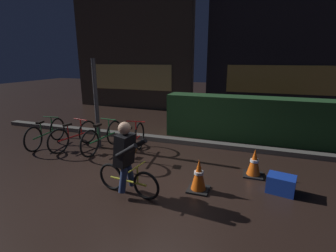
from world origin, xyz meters
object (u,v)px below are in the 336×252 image
Objects in this scene: traffic_cone_far at (254,163)px; cyclist at (127,158)px; blue_crate at (281,184)px; traffic_cone_near at (199,176)px; street_post at (96,105)px; parked_bike_center_left at (103,137)px; parked_bike_left_mid at (74,136)px; parked_bike_leftmost at (46,133)px; parked_bike_center_right at (132,142)px.

cyclist is (-1.98, -1.39, 0.37)m from traffic_cone_far.
traffic_cone_far is 1.23× the size of blue_crate.
street_post is at bearing 155.69° from traffic_cone_near.
cyclist is at bearing -132.78° from parked_bike_center_left.
traffic_cone_far is at bearing -81.79° from parked_bike_left_mid.
parked_bike_center_left reaches higher than traffic_cone_far.
blue_crate is (5.57, -0.57, -0.18)m from parked_bike_leftmost.
parked_bike_left_mid is at bearing 82.23° from parked_bike_center_right.
street_post is 1.37× the size of parked_bike_center_left.
street_post is 1.61m from parked_bike_leftmost.
parked_bike_center_left is at bearing -72.27° from parked_bike_left_mid.
parked_bike_center_right reaches higher than parked_bike_center_left.
cyclist is (-2.42, -0.89, 0.48)m from blue_crate.
traffic_cone_far is at bearing -90.31° from parked_bike_center_left.
traffic_cone_far is 0.43× the size of cyclist.
cyclist is at bearing -113.18° from parked_bike_left_mid.
parked_bike_leftmost is 0.91× the size of parked_bike_center_right.
parked_bike_left_mid is 2.78× the size of traffic_cone_far.
traffic_cone_near is 0.46× the size of cyclist.
parked_bike_center_right is (0.87, -0.14, 0.02)m from parked_bike_center_left.
traffic_cone_far is (4.32, -0.14, -0.06)m from parked_bike_left_mid.
parked_bike_center_left reaches higher than blue_crate.
parked_bike_center_right is 1.36× the size of cyclist.
cyclist is at bearing -161.98° from parked_bike_center_right.
parked_bike_center_right reaches higher than traffic_cone_far.
parked_bike_center_left is 4.06m from blue_crate.
cyclist reaches higher than parked_bike_left_mid.
traffic_cone_near is (3.44, -1.05, -0.05)m from parked_bike_left_mid.
parked_bike_leftmost is 1.02× the size of parked_bike_left_mid.
blue_crate is at bearing -102.78° from parked_bike_leftmost.
parked_bike_center_right is 3.12× the size of traffic_cone_far.
parked_bike_left_mid reaches higher than blue_crate.
cyclist is at bearing -159.85° from blue_crate.
parked_bike_left_mid is (-0.56, -0.25, -0.78)m from street_post.
parked_bike_left_mid is 0.94× the size of parked_bike_center_left.
parked_bike_leftmost reaches higher than blue_crate.
parked_bike_center_left is 3.54m from traffic_cone_far.
parked_bike_center_right is 2.67m from traffic_cone_far.
parked_bike_leftmost is 5.61m from blue_crate.
parked_bike_leftmost is at bearing -166.31° from street_post.
traffic_cone_near is at bearing -24.31° from street_post.
traffic_cone_far is 2.45m from cyclist.
parked_bike_left_mid is 0.89× the size of parked_bike_center_right.
parked_bike_center_right is 3.18m from blue_crate.
cyclist is (2.34, -1.54, 0.31)m from parked_bike_left_mid.
traffic_cone_near is 1.31× the size of blue_crate.
parked_bike_leftmost is 0.81m from parked_bike_left_mid.
street_post reaches higher than blue_crate.
parked_bike_leftmost is 1.60m from parked_bike_center_left.
street_post is 1.31× the size of parked_bike_center_right.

